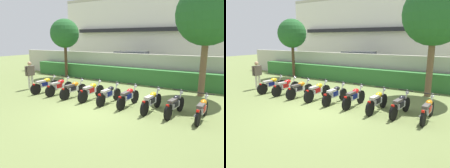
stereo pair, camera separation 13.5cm
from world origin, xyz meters
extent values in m
plane|color=olive|center=(0.00, 0.00, 0.00)|extent=(60.00, 60.00, 0.00)
cube|color=white|center=(0.00, 16.17, 3.48)|extent=(25.73, 6.00, 6.96)
cube|color=black|center=(0.00, 12.92, 3.83)|extent=(21.61, 0.50, 0.36)
cube|color=#BCB7A8|center=(0.00, 6.91, 0.97)|extent=(24.45, 0.30, 1.94)
cube|color=#337033|center=(0.00, 6.21, 0.51)|extent=(19.56, 0.70, 1.03)
cube|color=#9EA3A8|center=(-2.77, 10.04, 0.74)|extent=(4.68, 2.36, 1.00)
cube|color=#2D333D|center=(-2.97, 10.02, 1.57)|extent=(2.88, 2.00, 0.65)
cylinder|color=black|center=(-1.31, 11.14, 0.34)|extent=(0.70, 0.30, 0.68)
cylinder|color=black|center=(-1.09, 9.31, 0.34)|extent=(0.70, 0.30, 0.68)
cylinder|color=black|center=(-4.44, 10.78, 0.34)|extent=(0.70, 0.30, 0.68)
cylinder|color=black|center=(-4.22, 8.94, 0.34)|extent=(0.70, 0.30, 0.68)
cylinder|color=#4C3823|center=(-6.50, 5.62, 1.30)|extent=(0.22, 0.22, 2.60)
sphere|color=#235B28|center=(-6.50, 5.62, 3.36)|extent=(2.17, 2.17, 2.17)
cylinder|color=brown|center=(3.50, 4.97, 1.53)|extent=(0.33, 0.33, 3.06)
sphere|color=#235B28|center=(3.50, 4.97, 4.15)|extent=(3.11, 3.11, 3.11)
cylinder|color=black|center=(-4.05, 1.91, 0.31)|extent=(0.15, 0.62, 0.61)
cylinder|color=black|center=(-4.18, 0.67, 0.31)|extent=(0.15, 0.62, 0.61)
cube|color=silver|center=(-4.12, 1.24, 0.46)|extent=(0.26, 0.62, 0.22)
ellipsoid|color=yellow|center=(-4.10, 1.41, 0.69)|extent=(0.26, 0.46, 0.22)
cube|color=beige|center=(-4.14, 1.01, 0.67)|extent=(0.25, 0.54, 0.10)
cube|color=red|center=(-4.19, 0.57, 0.59)|extent=(0.11, 0.09, 0.08)
cylinder|color=silver|center=(-4.06, 1.82, 0.63)|extent=(0.07, 0.23, 0.65)
cylinder|color=black|center=(-4.07, 1.73, 0.95)|extent=(0.60, 0.10, 0.04)
sphere|color=silver|center=(-4.05, 1.93, 0.81)|extent=(0.14, 0.14, 0.14)
cylinder|color=silver|center=(-4.26, 1.00, 0.33)|extent=(0.13, 0.55, 0.07)
cube|color=navy|center=(-4.12, 1.19, 0.51)|extent=(0.28, 0.38, 0.20)
cylinder|color=black|center=(-3.10, 2.04, 0.30)|extent=(0.12, 0.61, 0.60)
cylinder|color=black|center=(-3.17, 0.73, 0.30)|extent=(0.12, 0.61, 0.60)
cube|color=silver|center=(-3.13, 1.33, 0.45)|extent=(0.23, 0.61, 0.22)
ellipsoid|color=red|center=(-3.12, 1.50, 0.68)|extent=(0.24, 0.45, 0.22)
cube|color=#B2ADA3|center=(-3.15, 1.10, 0.66)|extent=(0.23, 0.53, 0.10)
cube|color=red|center=(-3.17, 0.63, 0.58)|extent=(0.10, 0.09, 0.08)
cylinder|color=silver|center=(-3.10, 1.95, 0.62)|extent=(0.06, 0.23, 0.65)
cylinder|color=black|center=(-3.10, 1.86, 0.94)|extent=(0.60, 0.07, 0.04)
sphere|color=silver|center=(-3.09, 2.06, 0.80)|extent=(0.14, 0.14, 0.14)
cylinder|color=silver|center=(-3.27, 1.09, 0.32)|extent=(0.10, 0.55, 0.07)
cube|color=#A51414|center=(-3.14, 1.28, 0.50)|extent=(0.26, 0.37, 0.20)
cylinder|color=black|center=(-2.01, 1.90, 0.31)|extent=(0.14, 0.62, 0.61)
cylinder|color=black|center=(-2.12, 0.69, 0.31)|extent=(0.14, 0.62, 0.61)
cube|color=silver|center=(-2.07, 1.24, 0.46)|extent=(0.25, 0.62, 0.22)
ellipsoid|color=orange|center=(-2.06, 1.41, 0.69)|extent=(0.26, 0.46, 0.22)
cube|color=#4C4742|center=(-2.09, 1.01, 0.67)|extent=(0.24, 0.54, 0.10)
cube|color=red|center=(-2.13, 0.59, 0.59)|extent=(0.11, 0.09, 0.08)
cylinder|color=silver|center=(-2.02, 1.81, 0.63)|extent=(0.07, 0.23, 0.65)
cylinder|color=black|center=(-2.03, 1.72, 0.95)|extent=(0.60, 0.09, 0.04)
sphere|color=silver|center=(-2.01, 1.92, 0.81)|extent=(0.14, 0.14, 0.14)
cylinder|color=silver|center=(-2.21, 1.00, 0.33)|extent=(0.12, 0.55, 0.07)
cube|color=black|center=(-2.08, 1.19, 0.51)|extent=(0.27, 0.38, 0.20)
cylinder|color=black|center=(-0.97, 2.03, 0.32)|extent=(0.13, 0.64, 0.64)
cylinder|color=black|center=(-1.05, 0.75, 0.32)|extent=(0.13, 0.64, 0.64)
cube|color=silver|center=(-1.01, 1.34, 0.47)|extent=(0.24, 0.61, 0.22)
ellipsoid|color=yellow|center=(-1.00, 1.51, 0.70)|extent=(0.25, 0.45, 0.22)
cube|color=#B2ADA3|center=(-1.03, 1.11, 0.68)|extent=(0.23, 0.53, 0.10)
cube|color=red|center=(-1.06, 0.65, 0.60)|extent=(0.11, 0.09, 0.08)
cylinder|color=silver|center=(-0.97, 1.94, 0.64)|extent=(0.06, 0.23, 0.65)
cylinder|color=black|center=(-0.98, 1.85, 0.96)|extent=(0.60, 0.08, 0.04)
sphere|color=silver|center=(-0.97, 2.05, 0.82)|extent=(0.14, 0.14, 0.14)
cylinder|color=silver|center=(-1.15, 1.10, 0.34)|extent=(0.11, 0.55, 0.07)
cube|color=#A51414|center=(-1.02, 1.29, 0.52)|extent=(0.26, 0.37, 0.20)
cylinder|color=black|center=(0.06, 2.02, 0.29)|extent=(0.12, 0.59, 0.59)
cylinder|color=black|center=(-0.01, 0.70, 0.29)|extent=(0.12, 0.59, 0.59)
cube|color=silver|center=(0.02, 1.31, 0.44)|extent=(0.23, 0.61, 0.22)
ellipsoid|color=black|center=(0.03, 1.48, 0.67)|extent=(0.25, 0.45, 0.22)
cube|color=beige|center=(0.01, 1.08, 0.65)|extent=(0.23, 0.53, 0.10)
cube|color=red|center=(-0.02, 0.60, 0.57)|extent=(0.10, 0.09, 0.08)
cylinder|color=silver|center=(0.06, 1.93, 0.61)|extent=(0.06, 0.23, 0.65)
cylinder|color=black|center=(0.05, 1.84, 0.93)|extent=(0.60, 0.07, 0.04)
sphere|color=silver|center=(0.06, 2.04, 0.79)|extent=(0.14, 0.14, 0.14)
cylinder|color=silver|center=(-0.11, 1.06, 0.31)|extent=(0.10, 0.55, 0.07)
cube|color=navy|center=(0.02, 1.26, 0.49)|extent=(0.26, 0.37, 0.20)
cylinder|color=black|center=(1.05, 1.98, 0.31)|extent=(0.13, 0.62, 0.62)
cylinder|color=black|center=(0.97, 0.75, 0.31)|extent=(0.13, 0.62, 0.62)
cube|color=silver|center=(1.01, 1.31, 0.46)|extent=(0.24, 0.61, 0.22)
ellipsoid|color=red|center=(1.02, 1.48, 0.69)|extent=(0.25, 0.45, 0.22)
cube|color=#4C4742|center=(0.99, 1.08, 0.67)|extent=(0.23, 0.53, 0.10)
cube|color=red|center=(0.96, 0.65, 0.59)|extent=(0.10, 0.09, 0.08)
cylinder|color=silver|center=(1.04, 1.89, 0.63)|extent=(0.06, 0.23, 0.65)
cylinder|color=black|center=(1.04, 1.80, 0.95)|extent=(0.60, 0.07, 0.04)
sphere|color=silver|center=(1.05, 2.00, 0.81)|extent=(0.14, 0.14, 0.14)
cylinder|color=silver|center=(0.87, 1.07, 0.33)|extent=(0.11, 0.55, 0.07)
cube|color=navy|center=(1.00, 1.26, 0.51)|extent=(0.26, 0.37, 0.20)
cylinder|color=black|center=(2.16, 1.90, 0.31)|extent=(0.14, 0.63, 0.62)
cylinder|color=black|center=(2.07, 0.64, 0.31)|extent=(0.14, 0.63, 0.62)
cube|color=silver|center=(2.11, 1.22, 0.46)|extent=(0.24, 0.61, 0.22)
ellipsoid|color=yellow|center=(2.12, 1.39, 0.69)|extent=(0.25, 0.46, 0.22)
cube|color=#B2ADA3|center=(2.09, 0.99, 0.67)|extent=(0.24, 0.53, 0.10)
cube|color=red|center=(2.06, 0.54, 0.59)|extent=(0.11, 0.09, 0.08)
cylinder|color=silver|center=(2.16, 1.81, 0.63)|extent=(0.07, 0.23, 0.65)
cylinder|color=black|center=(2.15, 1.72, 0.95)|extent=(0.60, 0.08, 0.04)
sphere|color=silver|center=(2.16, 1.92, 0.81)|extent=(0.14, 0.14, 0.14)
cylinder|color=silver|center=(1.97, 0.98, 0.33)|extent=(0.11, 0.55, 0.07)
cube|color=black|center=(2.11, 1.17, 0.51)|extent=(0.27, 0.38, 0.20)
cylinder|color=black|center=(3.14, 1.90, 0.30)|extent=(0.17, 0.62, 0.61)
cylinder|color=black|center=(2.98, 0.67, 0.30)|extent=(0.17, 0.62, 0.61)
cube|color=silver|center=(3.05, 1.23, 0.45)|extent=(0.28, 0.62, 0.22)
ellipsoid|color=black|center=(3.07, 1.40, 0.68)|extent=(0.27, 0.46, 0.22)
cube|color=#4C4742|center=(3.02, 1.01, 0.66)|extent=(0.26, 0.54, 0.10)
cube|color=red|center=(2.97, 0.57, 0.58)|extent=(0.11, 0.09, 0.08)
cylinder|color=silver|center=(3.13, 1.81, 0.62)|extent=(0.08, 0.23, 0.65)
cylinder|color=black|center=(3.12, 1.72, 0.94)|extent=(0.60, 0.11, 0.04)
sphere|color=silver|center=(3.14, 1.92, 0.80)|extent=(0.14, 0.14, 0.14)
cylinder|color=silver|center=(2.90, 1.00, 0.32)|extent=(0.14, 0.55, 0.07)
cube|color=black|center=(3.05, 1.19, 0.50)|extent=(0.28, 0.39, 0.20)
cylinder|color=black|center=(4.10, 1.88, 0.28)|extent=(0.13, 0.57, 0.57)
cylinder|color=black|center=(4.01, 0.66, 0.28)|extent=(0.13, 0.57, 0.57)
cube|color=silver|center=(4.05, 1.22, 0.43)|extent=(0.24, 0.61, 0.22)
ellipsoid|color=orange|center=(4.06, 1.39, 0.66)|extent=(0.25, 0.45, 0.22)
cube|color=#4C4742|center=(4.03, 0.99, 0.64)|extent=(0.24, 0.53, 0.10)
cube|color=red|center=(4.00, 0.56, 0.56)|extent=(0.11, 0.09, 0.08)
cylinder|color=silver|center=(4.09, 1.79, 0.60)|extent=(0.07, 0.23, 0.65)
cylinder|color=black|center=(4.08, 1.70, 0.92)|extent=(0.60, 0.08, 0.04)
sphere|color=silver|center=(4.10, 1.90, 0.78)|extent=(0.14, 0.14, 0.14)
cylinder|color=silver|center=(3.91, 0.97, 0.30)|extent=(0.11, 0.55, 0.07)
cube|color=#A51414|center=(4.05, 1.17, 0.48)|extent=(0.26, 0.38, 0.20)
cylinder|color=beige|center=(-5.51, 1.55, 0.41)|extent=(0.13, 0.13, 0.82)
cylinder|color=beige|center=(-5.51, 1.33, 0.41)|extent=(0.13, 0.13, 0.82)
cube|color=brown|center=(-5.51, 1.44, 1.11)|extent=(0.22, 0.48, 0.58)
cylinder|color=brown|center=(-5.51, 1.73, 1.12)|extent=(0.09, 0.09, 0.55)
cylinder|color=brown|center=(-5.51, 1.15, 1.12)|extent=(0.09, 0.09, 0.55)
sphere|color=tan|center=(-5.51, 1.44, 1.54)|extent=(0.22, 0.22, 0.22)
camera|label=1|loc=(4.95, -6.76, 2.95)|focal=33.92mm
camera|label=2|loc=(5.06, -6.69, 2.95)|focal=33.92mm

